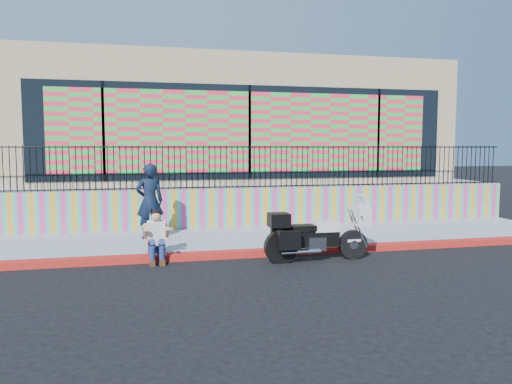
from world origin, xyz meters
name	(u,v)px	position (x,y,z in m)	size (l,w,h in m)	color
ground	(289,255)	(0.00, 0.00, 0.00)	(90.00, 90.00, 0.00)	black
red_curb	(289,251)	(0.00, 0.00, 0.07)	(16.00, 0.30, 0.15)	#A80C23
sidewalk	(270,238)	(0.00, 1.65, 0.07)	(16.00, 3.00, 0.15)	#8D95A9
mural_wall	(256,207)	(0.00, 3.25, 0.70)	(16.00, 0.20, 1.10)	#DD3A87
metal_fence	(256,167)	(0.00, 3.25, 1.85)	(15.80, 0.04, 1.20)	black
elevated_platform	(226,193)	(0.00, 8.35, 0.62)	(16.00, 10.00, 1.25)	#8D95A9
storefront_building	(227,125)	(0.00, 8.13, 3.25)	(14.00, 8.06, 4.00)	tan
police_motorcycle	(316,234)	(0.37, -0.71, 0.58)	(2.24, 0.74, 1.39)	black
police_officer	(150,201)	(-3.01, 1.94, 1.08)	(0.68, 0.44, 1.86)	black
seated_man	(157,241)	(-2.92, -0.09, 0.45)	(0.54, 0.71, 1.06)	navy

